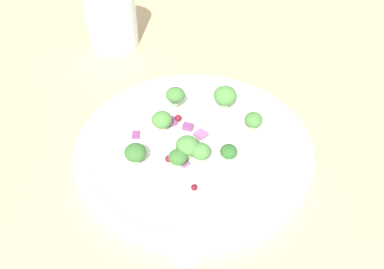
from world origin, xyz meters
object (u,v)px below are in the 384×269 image
(broccoli_floret_1, at_px, (174,95))
(broccoli_floret_2, at_px, (252,120))
(water_glass, at_px, (110,16))
(plate, at_px, (192,146))
(broccoli_floret_0, at_px, (200,152))

(broccoli_floret_1, xyz_separation_m, broccoli_floret_2, (0.04, 0.10, -0.00))
(broccoli_floret_2, bearing_deg, water_glass, -136.49)
(broccoli_floret_1, bearing_deg, water_glass, -148.26)
(broccoli_floret_2, bearing_deg, broccoli_floret_1, -113.10)
(plate, bearing_deg, broccoli_floret_1, -158.60)
(broccoli_floret_1, distance_m, water_glass, 0.20)
(plate, relative_size, broccoli_floret_2, 12.68)
(broccoli_floret_2, relative_size, water_glass, 0.23)
(plate, xyz_separation_m, water_glass, (-0.24, -0.13, 0.04))
(plate, bearing_deg, broccoli_floret_0, 17.41)
(broccoli_floret_2, distance_m, water_glass, 0.29)
(broccoli_floret_0, xyz_separation_m, water_glass, (-0.27, -0.14, 0.02))
(broccoli_floret_0, relative_size, broccoli_floret_1, 0.91)
(plate, xyz_separation_m, broccoli_floret_2, (-0.02, 0.07, 0.02))
(plate, relative_size, water_glass, 2.89)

